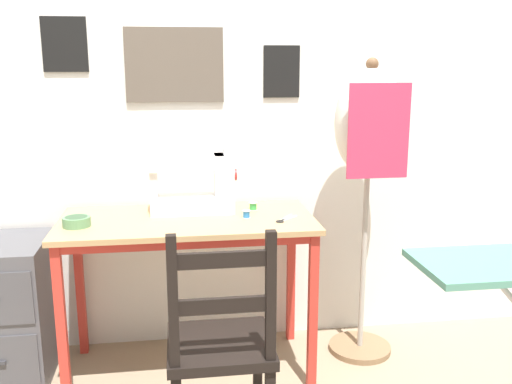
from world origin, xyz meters
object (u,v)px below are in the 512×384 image
(filing_cabinet, at_px, (6,310))
(scissors, at_px, (284,220))
(wooden_chair, at_px, (220,346))
(sewing_machine, at_px, (197,186))
(thread_spool_near_machine, at_px, (246,214))
(thread_spool_mid_table, at_px, (253,206))
(dress_form, at_px, (369,140))
(fabric_bowl, at_px, (77,221))

(filing_cabinet, bearing_deg, scissors, -7.84)
(wooden_chair, xyz_separation_m, filing_cabinet, (-0.96, 0.67, -0.09))
(sewing_machine, relative_size, filing_cabinet, 0.62)
(filing_cabinet, bearing_deg, thread_spool_near_machine, -5.70)
(sewing_machine, xyz_separation_m, scissors, (0.38, -0.20, -0.13))
(scissors, xyz_separation_m, thread_spool_mid_table, (-0.11, 0.20, 0.02))
(thread_spool_near_machine, distance_m, wooden_chair, 0.69)
(scissors, height_order, thread_spool_mid_table, thread_spool_mid_table)
(thread_spool_mid_table, height_order, dress_form, dress_form)
(thread_spool_mid_table, relative_size, filing_cabinet, 0.07)
(thread_spool_mid_table, bearing_deg, fabric_bowl, -168.11)
(thread_spool_mid_table, bearing_deg, wooden_chair, -107.60)
(thread_spool_mid_table, xyz_separation_m, wooden_chair, (-0.22, -0.69, -0.36))
(sewing_machine, distance_m, thread_spool_mid_table, 0.29)
(sewing_machine, bearing_deg, thread_spool_mid_table, -0.05)
(scissors, distance_m, dress_form, 0.58)
(scissors, xyz_separation_m, thread_spool_near_machine, (-0.16, 0.07, 0.02))
(scissors, bearing_deg, sewing_machine, 152.07)
(thread_spool_near_machine, xyz_separation_m, dress_form, (0.61, 0.10, 0.32))
(dress_form, bearing_deg, fabric_bowl, -174.64)
(fabric_bowl, distance_m, scissors, 0.92)
(fabric_bowl, height_order, thread_spool_mid_table, fabric_bowl)
(fabric_bowl, xyz_separation_m, thread_spool_near_machine, (0.76, 0.03, -0.00))
(wooden_chair, height_order, filing_cabinet, wooden_chair)
(sewing_machine, height_order, filing_cabinet, sewing_machine)
(dress_form, bearing_deg, filing_cabinet, 179.43)
(thread_spool_mid_table, bearing_deg, scissors, -61.01)
(sewing_machine, xyz_separation_m, fabric_bowl, (-0.54, -0.17, -0.11))
(filing_cabinet, relative_size, dress_form, 0.45)
(wooden_chair, relative_size, filing_cabinet, 1.37)
(sewing_machine, height_order, thread_spool_near_machine, sewing_machine)
(fabric_bowl, distance_m, filing_cabinet, 0.61)
(scissors, xyz_separation_m, dress_form, (0.45, 0.16, 0.34))
(sewing_machine, bearing_deg, filing_cabinet, -178.46)
(wooden_chair, bearing_deg, dress_form, 39.95)
(sewing_machine, distance_m, filing_cabinet, 1.08)
(scissors, relative_size, thread_spool_near_machine, 3.21)
(wooden_chair, bearing_deg, sewing_machine, 94.20)
(thread_spool_mid_table, bearing_deg, filing_cabinet, -178.82)
(filing_cabinet, xyz_separation_m, dress_form, (1.74, -0.02, 0.78))
(sewing_machine, height_order, fabric_bowl, sewing_machine)
(fabric_bowl, xyz_separation_m, filing_cabinet, (-0.38, 0.15, -0.46))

